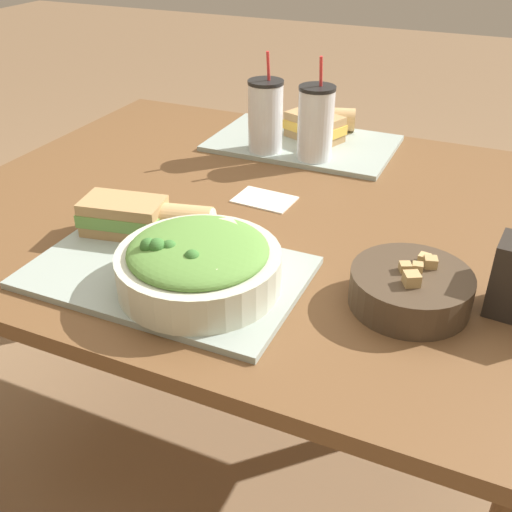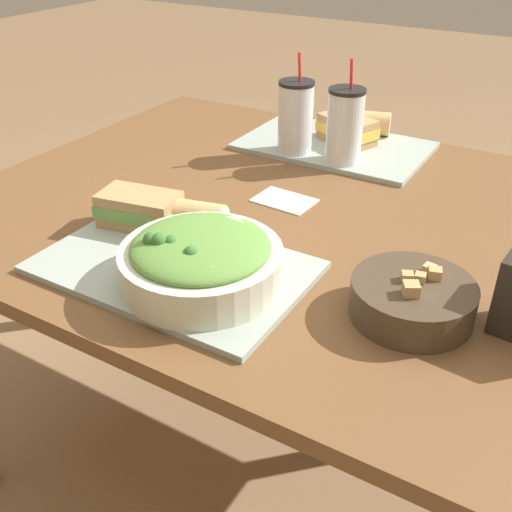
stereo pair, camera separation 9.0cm
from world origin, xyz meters
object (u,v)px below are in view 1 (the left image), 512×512
baguette_near (172,220)px  baguette_far (335,119)px  napkin_folded (265,199)px  sandwich_far (314,127)px  soup_bowl (411,288)px  sandwich_near (124,216)px  salad_bowl (199,263)px  drink_cup_dark (265,118)px  drink_cup_red (315,125)px

baguette_near → baguette_far: 0.67m
napkin_folded → sandwich_far: bearing=92.7°
soup_bowl → baguette_far: bearing=116.3°
napkin_folded → sandwich_near: bearing=-124.9°
baguette_near → baguette_far: (0.10, 0.66, -0.00)m
salad_bowl → drink_cup_dark: bearing=103.3°
sandwich_far → drink_cup_red: bearing=-48.9°
sandwich_far → napkin_folded: (0.02, -0.36, -0.04)m
salad_bowl → sandwich_far: (-0.06, 0.71, -0.01)m
drink_cup_red → napkin_folded: drink_cup_red is taller
soup_bowl → drink_cup_dark: (-0.45, 0.48, 0.06)m
drink_cup_dark → napkin_folded: 0.27m
soup_bowl → drink_cup_dark: bearing=133.0°
drink_cup_red → sandwich_far: bearing=109.4°
salad_bowl → baguette_near: salad_bowl is taller
sandwich_far → drink_cup_red: drink_cup_red is taller
salad_bowl → sandwich_far: salad_bowl is taller
soup_bowl → drink_cup_dark: size_ratio=0.79×
drink_cup_dark → napkin_folded: (0.10, -0.24, -0.09)m
baguette_far → drink_cup_dark: size_ratio=0.51×
soup_bowl → drink_cup_red: bearing=123.9°
drink_cup_red → salad_bowl: bearing=-88.8°
drink_cup_dark → napkin_folded: bearing=-67.0°
sandwich_near → baguette_near: (0.09, 0.03, -0.00)m
sandwich_near → napkin_folded: size_ratio=1.32×
sandwich_near → drink_cup_dark: drink_cup_dark is taller
soup_bowl → baguette_far: size_ratio=1.55×
baguette_far → napkin_folded: (-0.01, -0.44, -0.04)m
salad_bowl → baguette_far: salad_bowl is taller
sandwich_far → napkin_folded: 0.36m
baguette_near → sandwich_far: (0.07, 0.58, 0.00)m
drink_cup_red → baguette_far: bearing=94.1°
salad_bowl → sandwich_near: size_ratio=1.57×
baguette_far → drink_cup_dark: (-0.11, -0.21, 0.05)m
salad_bowl → baguette_far: bearing=92.0°
salad_bowl → soup_bowl: salad_bowl is taller
drink_cup_dark → drink_cup_red: size_ratio=1.00×
sandwich_near → baguette_near: bearing=7.5°
salad_bowl → sandwich_far: size_ratio=1.57×
salad_bowl → sandwich_far: bearing=94.5°
salad_bowl → baguette_near: bearing=134.4°
sandwich_near → drink_cup_dark: bearing=71.0°
soup_bowl → sandwich_near: bearing=180.0°
baguette_near → sandwich_near: bearing=94.7°
soup_bowl → sandwich_far: bearing=121.3°
sandwich_near → drink_cup_red: bearing=57.2°
napkin_folded → salad_bowl: bearing=-83.7°
sandwich_far → drink_cup_red: (0.04, -0.12, 0.05)m
sandwich_near → drink_cup_red: drink_cup_red is taller
soup_bowl → napkin_folded: size_ratio=1.48×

